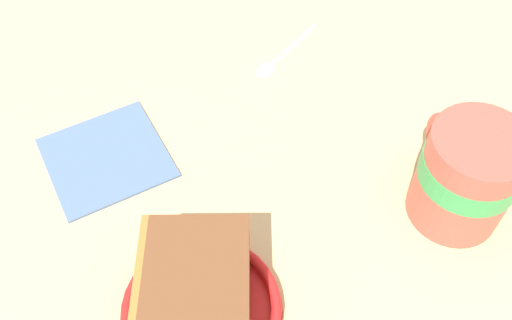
% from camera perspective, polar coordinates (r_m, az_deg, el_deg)
% --- Properties ---
extents(ground_plane, '(1.18, 1.18, 0.04)m').
position_cam_1_polar(ground_plane, '(0.59, 2.14, -7.10)').
color(ground_plane, tan).
extents(small_plate, '(0.14, 0.14, 0.02)m').
position_cam_1_polar(small_plate, '(0.52, -5.40, -14.54)').
color(small_plate, red).
rests_on(small_plate, ground_plane).
extents(cake_slice, '(0.13, 0.14, 0.07)m').
position_cam_1_polar(cake_slice, '(0.49, -6.03, -12.97)').
color(cake_slice, '#9E662D').
rests_on(cake_slice, small_plate).
extents(tea_mug, '(0.09, 0.12, 0.11)m').
position_cam_1_polar(tea_mug, '(0.56, 20.16, -1.31)').
color(tea_mug, '#BF4C3F').
rests_on(tea_mug, ground_plane).
extents(teaspoon, '(0.12, 0.05, 0.01)m').
position_cam_1_polar(teaspoon, '(0.71, 1.94, 9.93)').
color(teaspoon, silver).
rests_on(teaspoon, ground_plane).
extents(folded_napkin, '(0.13, 0.13, 0.01)m').
position_cam_1_polar(folded_napkin, '(0.63, -14.64, 0.32)').
color(folded_napkin, slate).
rests_on(folded_napkin, ground_plane).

